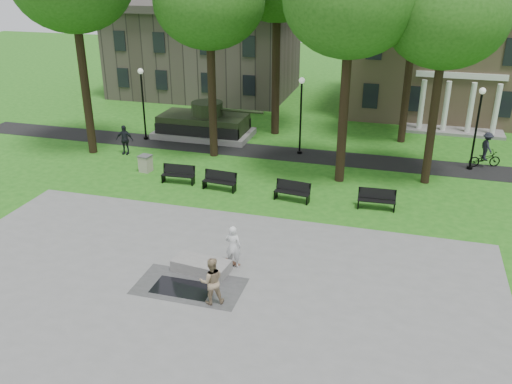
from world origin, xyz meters
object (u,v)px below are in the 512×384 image
at_px(concrete_block, 201,266).
at_px(cyclist, 486,153).
at_px(park_bench_0, 179,174).
at_px(skateboarder, 233,246).
at_px(friend_watching, 211,281).
at_px(trash_bin, 146,163).

relative_size(concrete_block, cyclist, 1.06).
bearing_deg(park_bench_0, skateboarder, -56.06).
distance_m(cyclist, park_bench_0, 17.63).
height_order(friend_watching, trash_bin, friend_watching).
xyz_separation_m(friend_watching, park_bench_0, (-5.58, 10.00, -0.38)).
height_order(friend_watching, cyclist, cyclist).
bearing_deg(friend_watching, trash_bin, -80.51).
relative_size(skateboarder, cyclist, 0.84).
height_order(skateboarder, park_bench_0, skateboarder).
xyz_separation_m(cyclist, trash_bin, (-18.60, -6.08, -0.36)).
bearing_deg(skateboarder, friend_watching, 91.99).
relative_size(friend_watching, park_bench_0, 0.97).
relative_size(skateboarder, friend_watching, 1.00).
bearing_deg(skateboarder, concrete_block, 32.73).
bearing_deg(cyclist, skateboarder, 123.90).
xyz_separation_m(concrete_block, friend_watching, (1.12, -1.86, 0.65)).
bearing_deg(friend_watching, skateboarder, -115.75).
xyz_separation_m(skateboarder, park_bench_0, (-5.54, 7.47, -0.37)).
height_order(park_bench_0, trash_bin, park_bench_0).
distance_m(skateboarder, trash_bin, 11.72).
xyz_separation_m(concrete_block, skateboarder, (1.09, 0.67, 0.65)).
bearing_deg(friend_watching, park_bench_0, -87.47).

